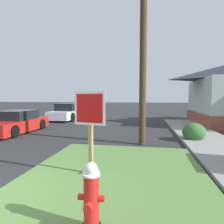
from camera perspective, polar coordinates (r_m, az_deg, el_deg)
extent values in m
cube|color=#567F3D|center=(4.90, 0.71, -18.96)|extent=(4.51, 5.77, 0.08)
cube|color=gray|center=(9.21, 27.27, -8.21)|extent=(2.20, 16.54, 0.12)
cylinder|color=red|center=(2.99, -6.20, -24.74)|extent=(0.22, 0.22, 0.73)
cylinder|color=silver|center=(2.82, -6.26, -18.01)|extent=(0.25, 0.25, 0.03)
sphere|color=silver|center=(2.80, -6.27, -16.59)|extent=(0.19, 0.19, 0.19)
cube|color=silver|center=(2.77, -6.28, -15.24)|extent=(0.04, 0.04, 0.04)
cylinder|color=red|center=(3.01, -9.20, -23.74)|extent=(0.08, 0.09, 0.09)
cylinder|color=red|center=(2.94, -3.11, -24.46)|extent=(0.08, 0.09, 0.09)
cylinder|color=red|center=(2.86, -7.19, -26.47)|extent=(0.12, 0.09, 0.12)
cube|color=#A3845B|center=(4.77, -6.37, -6.64)|extent=(0.11, 0.11, 1.98)
cube|color=#A3845B|center=(5.04, -6.28, -17.32)|extent=(0.41, 0.34, 0.08)
cube|color=white|center=(4.65, -6.72, 1.13)|extent=(0.81, 0.16, 0.82)
cube|color=red|center=(4.64, -6.80, 1.12)|extent=(0.69, 0.14, 0.70)
cylinder|color=black|center=(8.07, -8.49, -9.87)|extent=(0.70, 0.70, 0.02)
cube|color=red|center=(12.19, -26.75, -3.56)|extent=(1.82, 4.30, 0.64)
cube|color=black|center=(12.31, -26.26, -0.85)|extent=(1.54, 1.99, 0.56)
cylinder|color=black|center=(10.67, -27.28, -5.18)|extent=(0.23, 0.62, 0.62)
cylinder|color=black|center=(12.87, -20.31, -3.43)|extent=(0.23, 0.62, 0.62)
cylinder|color=black|center=(13.75, -26.31, -3.13)|extent=(0.23, 0.62, 0.62)
sphere|color=red|center=(13.67, -19.84, -2.31)|extent=(0.12, 0.12, 0.12)
sphere|color=red|center=(14.20, -23.55, -2.17)|extent=(0.12, 0.12, 0.12)
cube|color=silver|center=(18.05, -12.40, -0.53)|extent=(1.99, 5.59, 0.68)
cube|color=black|center=(17.30, -13.47, 1.38)|extent=(1.66, 1.48, 0.68)
cube|color=silver|center=(18.58, -8.75, 1.39)|extent=(0.16, 2.33, 0.44)
cube|color=silver|center=(19.26, -13.66, 1.42)|extent=(0.16, 2.33, 0.44)
cube|color=silver|center=(20.53, -9.37, 1.65)|extent=(1.67, 0.14, 0.44)
cylinder|color=black|center=(16.20, -11.96, -1.48)|extent=(0.28, 0.77, 0.76)
cylinder|color=black|center=(16.95, -17.35, -1.33)|extent=(0.28, 0.77, 0.76)
cylinder|color=black|center=(19.28, -8.05, -0.53)|extent=(0.28, 0.77, 0.76)
cylinder|color=black|center=(19.92, -12.75, -0.44)|extent=(0.28, 0.77, 0.76)
cylinder|color=#42301E|center=(8.71, 9.41, 26.58)|extent=(0.28, 0.28, 10.57)
ellipsoid|color=#34692F|center=(9.49, 23.27, -5.52)|extent=(1.01, 1.01, 0.84)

